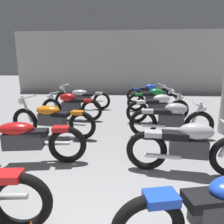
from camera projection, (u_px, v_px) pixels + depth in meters
name	position (u px, v px, depth m)	size (l,w,h in m)	color
back_wall	(122.00, 63.00, 12.25)	(12.72, 0.24, 3.60)	#B2B2AD
motorcycle_left_row_1	(23.00, 140.00, 3.61)	(2.16, 0.71, 0.97)	black
motorcycle_left_row_2	(52.00, 119.00, 4.99)	(2.16, 0.68, 0.97)	black
motorcycle_left_row_3	(71.00, 106.00, 6.51)	(1.97, 0.48, 0.88)	black
motorcycle_left_row_4	(82.00, 98.00, 8.08)	(2.17, 0.68, 0.97)	black
motorcycle_right_row_1	(189.00, 146.00, 3.29)	(1.97, 0.48, 0.88)	black
motorcycle_right_row_2	(171.00, 119.00, 4.92)	(1.97, 0.48, 0.88)	black
motorcycle_right_row_3	(159.00, 107.00, 6.28)	(1.95, 0.66, 0.88)	black
motorcycle_right_row_4	(154.00, 99.00, 7.76)	(1.97, 0.56, 0.88)	black
motorcycle_right_row_5	(149.00, 93.00, 9.40)	(1.97, 0.57, 0.88)	black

